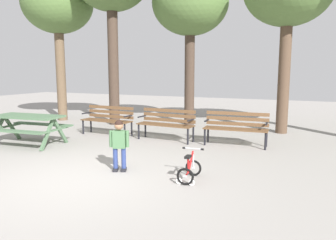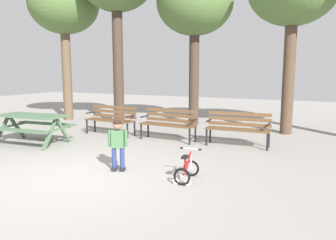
{
  "view_description": "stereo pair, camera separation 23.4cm",
  "coord_description": "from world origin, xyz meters",
  "views": [
    {
      "loc": [
        3.78,
        -4.48,
        1.91
      ],
      "look_at": [
        0.93,
        1.95,
        0.85
      ],
      "focal_mm": 35.36,
      "sensor_mm": 36.0,
      "label": 1
    },
    {
      "loc": [
        3.99,
        -4.38,
        1.91
      ],
      "look_at": [
        0.93,
        1.95,
        0.85
      ],
      "focal_mm": 35.36,
      "sensor_mm": 36.0,
      "label": 2
    }
  ],
  "objects": [
    {
      "name": "park_bench_far_left",
      "position": [
        -1.78,
        3.69,
        0.51
      ],
      "size": [
        1.62,
        0.53,
        0.85
      ],
      "color": "brown",
      "rests_on": "ground"
    },
    {
      "name": "park_bench_left",
      "position": [
        0.12,
        3.7,
        0.51
      ],
      "size": [
        1.62,
        0.55,
        0.85
      ],
      "color": "brown",
      "rests_on": "ground"
    },
    {
      "name": "picnic_table",
      "position": [
        -2.92,
        1.74,
        0.59
      ],
      "size": [
        1.91,
        1.49,
        0.79
      ],
      "color": "#4C6B4C",
      "rests_on": "ground"
    },
    {
      "name": "child_standing",
      "position": [
        0.46,
        0.73,
        0.58
      ],
      "size": [
        0.35,
        0.24,
        0.99
      ],
      "color": "navy",
      "rests_on": "ground"
    },
    {
      "name": "park_bench_right",
      "position": [
        2.01,
        3.81,
        0.51
      ],
      "size": [
        1.63,
        0.56,
        0.85
      ],
      "color": "brown",
      "rests_on": "ground"
    },
    {
      "name": "tree_center",
      "position": [
        -0.25,
        6.49,
        4.11
      ],
      "size": [
        2.6,
        2.6,
        5.28
      ],
      "color": "#423328",
      "rests_on": "ground"
    },
    {
      "name": "tree_far_left",
      "position": [
        -5.09,
        5.47,
        4.29
      ],
      "size": [
        2.6,
        2.6,
        5.46
      ],
      "color": "brown",
      "rests_on": "ground"
    },
    {
      "name": "kids_bicycle",
      "position": [
        1.87,
        0.76,
        0.2
      ],
      "size": [
        0.4,
        0.58,
        0.54
      ],
      "color": "black",
      "rests_on": "ground"
    },
    {
      "name": "ground",
      "position": [
        0.0,
        0.0,
        0.0
      ],
      "size": [
        36.0,
        36.0,
        0.0
      ],
      "primitive_type": "plane",
      "color": "gray"
    }
  ]
}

